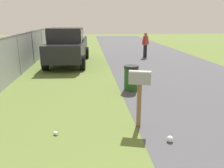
{
  "coord_description": "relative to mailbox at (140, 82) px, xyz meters",
  "views": [
    {
      "loc": [
        -0.14,
        0.25,
        2.57
      ],
      "look_at": [
        5.82,
        -0.36,
        0.88
      ],
      "focal_mm": 37.24,
      "sensor_mm": 36.0,
      "label": 1
    }
  ],
  "objects": [
    {
      "name": "litter_cup_near_hydrant",
      "position": [
        -0.26,
        1.97,
        -1.09
      ],
      "size": [
        0.12,
        0.13,
        0.08
      ],
      "primitive_type": "cylinder",
      "rotation": [
        0.0,
        1.57,
        0.99
      ],
      "color": "white",
      "rests_on": "ground"
    },
    {
      "name": "fence_section",
      "position": [
        4.47,
        4.38,
        -0.11
      ],
      "size": [
        19.73,
        0.07,
        1.91
      ],
      "color": "#9EA3A8",
      "rests_on": "ground"
    },
    {
      "name": "pedestrian",
      "position": [
        10.36,
        -2.67,
        -0.16
      ],
      "size": [
        0.3,
        0.53,
        1.68
      ],
      "rotation": [
        0.0,
        0.0,
        0.45
      ],
      "color": "black",
      "rests_on": "ground"
    },
    {
      "name": "pickup_truck",
      "position": [
        8.43,
        2.36,
        -0.03
      ],
      "size": [
        5.61,
        2.39,
        2.09
      ],
      "rotation": [
        0.0,
        0.0,
        3.09
      ],
      "color": "black",
      "rests_on": "ground"
    },
    {
      "name": "litter_bag_midfield_b",
      "position": [
        -0.83,
        -0.52,
        -1.06
      ],
      "size": [
        0.14,
        0.14,
        0.14
      ],
      "primitive_type": "sphere",
      "color": "silver",
      "rests_on": "ground"
    },
    {
      "name": "mailbox",
      "position": [
        0.0,
        0.0,
        0.0
      ],
      "size": [
        0.34,
        0.55,
        1.41
      ],
      "rotation": [
        0.0,
        0.0,
        -0.28
      ],
      "color": "brown",
      "rests_on": "ground"
    },
    {
      "name": "trash_bin",
      "position": [
        2.99,
        -0.36,
        -0.66
      ],
      "size": [
        0.54,
        0.54,
        0.93
      ],
      "color": "#1E4C1E",
      "rests_on": "ground"
    }
  ]
}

